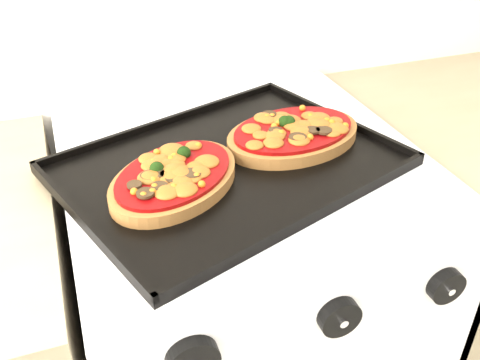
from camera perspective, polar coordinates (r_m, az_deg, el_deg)
name	(u,v)px	position (r m, az deg, el deg)	size (l,w,h in m)	color
stove	(243,336)	(1.20, 0.36, -16.33)	(0.60, 0.60, 0.91)	white
control_panel	(327,307)	(0.72, 9.31, -13.24)	(0.60, 0.02, 0.09)	white
knob_left	(193,360)	(0.66, -5.03, -18.55)	(0.06, 0.06, 0.02)	black
knob_center	(339,317)	(0.71, 10.54, -14.17)	(0.06, 0.06, 0.02)	black
knob_right	(446,286)	(0.79, 21.10, -10.50)	(0.05, 0.05, 0.02)	black
baking_tray	(229,163)	(0.86, -1.13, 1.82)	(0.51, 0.38, 0.02)	black
pizza_left	(174,177)	(0.81, -7.05, 0.37)	(0.23, 0.16, 0.03)	olive
pizza_right	(293,133)	(0.92, 5.70, 5.05)	(0.24, 0.17, 0.04)	olive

